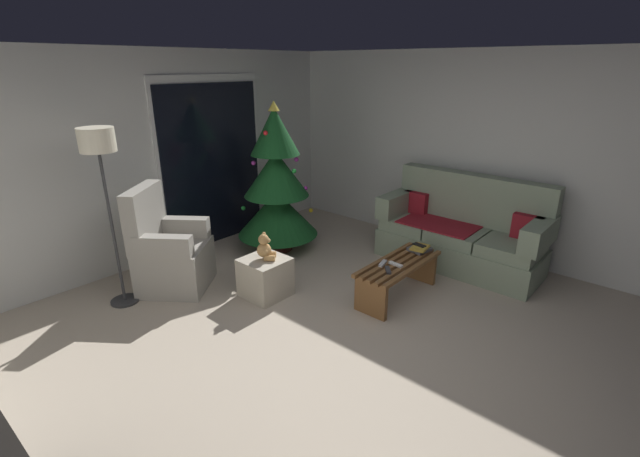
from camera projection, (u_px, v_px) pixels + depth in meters
name	position (u px, v px, depth m)	size (l,w,h in m)	color
ground_plane	(351.00, 352.00, 3.77)	(7.00, 7.00, 0.00)	#B2A38E
wall_back	(148.00, 160.00, 5.21)	(5.72, 0.12, 2.50)	beige
wall_right	(496.00, 158.00, 5.35)	(0.12, 6.00, 2.50)	beige
patio_door_frame	(212.00, 162.00, 5.82)	(1.60, 0.02, 2.20)	silver
patio_door_glass	(213.00, 166.00, 5.83)	(1.50, 0.02, 2.10)	black
couch	(462.00, 233.00, 5.32)	(0.78, 1.94, 1.08)	gray
coffee_table	(398.00, 274.00, 4.59)	(1.10, 0.40, 0.40)	brown
remote_white	(396.00, 264.00, 4.47)	(0.04, 0.16, 0.02)	silver
remote_graphite	(388.00, 270.00, 4.34)	(0.04, 0.16, 0.02)	#333338
remote_silver	(383.00, 263.00, 4.49)	(0.04, 0.16, 0.02)	#ADADB2
book_stack	(420.00, 248.00, 4.81)	(0.26, 0.23, 0.06)	#4C4C51
cell_phone	(419.00, 245.00, 4.80)	(0.07, 0.14, 0.01)	black
christmas_tree	(277.00, 187.00, 5.58)	(1.04, 1.04, 1.91)	#4C1E19
armchair	(169.00, 253.00, 4.75)	(0.96, 0.96, 1.13)	gray
floor_lamp	(100.00, 158.00, 4.04)	(0.32, 0.32, 1.78)	#2D2D30
ottoman	(265.00, 277.00, 4.64)	(0.44, 0.44, 0.42)	#B2A893
teddy_bear_honey	(265.00, 248.00, 4.52)	(0.21, 0.22, 0.29)	tan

